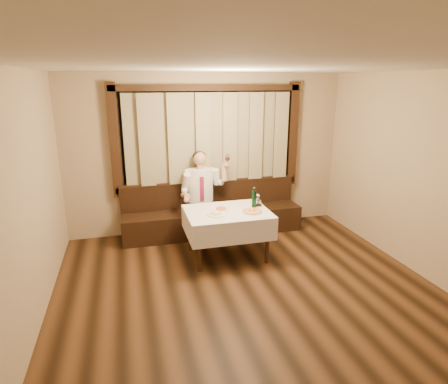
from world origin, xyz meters
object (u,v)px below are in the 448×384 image
object	(u,v)px
pizza	(252,211)
cruet_caddy	(258,204)
dining_table	(227,217)
green_bottle	(254,199)
pasta_cream	(216,212)
seated_man	(202,189)
pasta_red	(221,208)
banquette	(212,216)

from	to	relation	value
pizza	cruet_caddy	world-z (taller)	cruet_caddy
dining_table	green_bottle	distance (m)	0.52
pasta_cream	seated_man	size ratio (longest dim) A/B	0.19
dining_table	pasta_red	world-z (taller)	pasta_red
pizza	green_bottle	xyz separation A→B (m)	(0.11, 0.22, 0.12)
banquette	green_bottle	distance (m)	1.21
pizza	dining_table	bearing A→B (deg)	156.52
green_bottle	banquette	bearing A→B (deg)	115.22
pasta_red	green_bottle	xyz separation A→B (m)	(0.53, 0.00, 0.10)
cruet_caddy	pizza	bearing A→B (deg)	-112.29
green_bottle	seated_man	size ratio (longest dim) A/B	0.21
dining_table	green_bottle	size ratio (longest dim) A/B	3.94
pasta_red	green_bottle	world-z (taller)	green_bottle
cruet_caddy	seated_man	world-z (taller)	seated_man
green_bottle	seated_man	distance (m)	1.09
pizza	seated_man	bearing A→B (deg)	117.03
banquette	pasta_cream	world-z (taller)	banquette
pasta_red	cruet_caddy	world-z (taller)	cruet_caddy
dining_table	cruet_caddy	size ratio (longest dim) A/B	10.75
pizza	cruet_caddy	size ratio (longest dim) A/B	2.62
pasta_cream	seated_man	distance (m)	1.06
seated_man	green_bottle	bearing A→B (deg)	-52.75
pasta_cream	pizza	bearing A→B (deg)	-2.92
pizza	pasta_cream	world-z (taller)	pasta_cream
pizza	seated_man	size ratio (longest dim) A/B	0.21
pasta_red	green_bottle	size ratio (longest dim) A/B	0.81
pasta_red	green_bottle	bearing A→B (deg)	0.04
green_bottle	dining_table	bearing A→B (deg)	-171.45
dining_table	green_bottle	world-z (taller)	green_bottle
dining_table	pasta_red	size ratio (longest dim) A/B	4.85
banquette	cruet_caddy	distance (m)	1.17
banquette	pasta_cream	xyz separation A→B (m)	(-0.20, -1.15, 0.48)
pasta_cream	dining_table	bearing A→B (deg)	30.74
banquette	pasta_red	distance (m)	1.07
banquette	pizza	distance (m)	1.31
banquette	dining_table	distance (m)	1.08
dining_table	seated_man	size ratio (longest dim) A/B	0.84
pizza	pasta_cream	bearing A→B (deg)	177.08
pizza	green_bottle	bearing A→B (deg)	64.20
pizza	pasta_cream	xyz separation A→B (m)	(-0.55, 0.03, 0.02)
cruet_caddy	seated_man	size ratio (longest dim) A/B	0.08
pasta_cream	green_bottle	distance (m)	0.69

